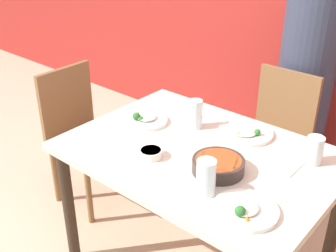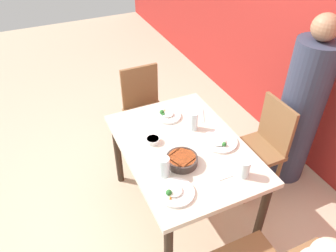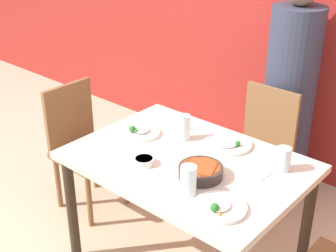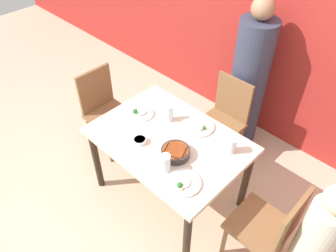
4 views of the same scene
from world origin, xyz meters
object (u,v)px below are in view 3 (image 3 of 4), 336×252
at_px(plate_rice_adult, 228,144).
at_px(glass_water_tall, 189,181).
at_px(person_adult, 289,100).
at_px(chair_adult_spot, 260,149).
at_px(bowl_curry, 201,171).

height_order(plate_rice_adult, glass_water_tall, glass_water_tall).
bearing_deg(person_adult, chair_adult_spot, -90.00).
distance_m(person_adult, glass_water_tall, 1.39).
height_order(chair_adult_spot, plate_rice_adult, chair_adult_spot).
distance_m(person_adult, bowl_curry, 1.23).
bearing_deg(chair_adult_spot, plate_rice_adult, -81.54).
bearing_deg(chair_adult_spot, person_adult, 90.00).
bearing_deg(plate_rice_adult, chair_adult_spot, 98.46).
bearing_deg(glass_water_tall, chair_adult_spot, 101.30).
bearing_deg(bowl_curry, chair_adult_spot, 100.24).
distance_m(chair_adult_spot, person_adult, 0.43).
bearing_deg(glass_water_tall, bowl_curry, 107.01).
relative_size(person_adult, bowl_curry, 7.11).
bearing_deg(chair_adult_spot, bowl_curry, -79.76).
relative_size(chair_adult_spot, plate_rice_adult, 3.28).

